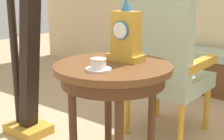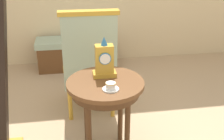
{
  "view_description": "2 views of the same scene",
  "coord_description": "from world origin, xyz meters",
  "px_view_note": "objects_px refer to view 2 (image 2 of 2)",
  "views": [
    {
      "loc": [
        0.94,
        -1.26,
        1.08
      ],
      "look_at": [
        -0.09,
        0.08,
        0.64
      ],
      "focal_mm": 51.2,
      "sensor_mm": 36.0,
      "label": 1
    },
    {
      "loc": [
        -0.3,
        -1.99,
        1.7
      ],
      "look_at": [
        0.03,
        0.15,
        0.73
      ],
      "focal_mm": 45.87,
      "sensor_mm": 36.0,
      "label": 2
    }
  ],
  "objects_px": {
    "mantel_clock": "(104,61)",
    "window_bench": "(76,53)",
    "armchair": "(90,62)",
    "teacup_left": "(111,87)",
    "side_table": "(105,91)"
  },
  "relations": [
    {
      "from": "mantel_clock",
      "to": "window_bench",
      "type": "xyz_separation_m",
      "value": [
        -0.19,
        1.83,
        -0.61
      ]
    },
    {
      "from": "armchair",
      "to": "window_bench",
      "type": "height_order",
      "value": "armchair"
    },
    {
      "from": "teacup_left",
      "to": "mantel_clock",
      "type": "distance_m",
      "value": 0.27
    },
    {
      "from": "side_table",
      "to": "teacup_left",
      "type": "bearing_deg",
      "value": -81.61
    },
    {
      "from": "teacup_left",
      "to": "window_bench",
      "type": "height_order",
      "value": "teacup_left"
    },
    {
      "from": "armchair",
      "to": "side_table",
      "type": "bearing_deg",
      "value": -83.87
    },
    {
      "from": "side_table",
      "to": "window_bench",
      "type": "height_order",
      "value": "side_table"
    },
    {
      "from": "teacup_left",
      "to": "armchair",
      "type": "xyz_separation_m",
      "value": [
        -0.09,
        0.82,
        -0.13
      ]
    },
    {
      "from": "armchair",
      "to": "window_bench",
      "type": "bearing_deg",
      "value": 94.95
    },
    {
      "from": "side_table",
      "to": "teacup_left",
      "type": "xyz_separation_m",
      "value": [
        0.02,
        -0.14,
        0.12
      ]
    },
    {
      "from": "mantel_clock",
      "to": "window_bench",
      "type": "bearing_deg",
      "value": 95.88
    },
    {
      "from": "teacup_left",
      "to": "armchair",
      "type": "relative_size",
      "value": 0.11
    },
    {
      "from": "side_table",
      "to": "teacup_left",
      "type": "height_order",
      "value": "teacup_left"
    },
    {
      "from": "teacup_left",
      "to": "side_table",
      "type": "bearing_deg",
      "value": 98.39
    },
    {
      "from": "side_table",
      "to": "window_bench",
      "type": "bearing_deg",
      "value": 95.36
    }
  ]
}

